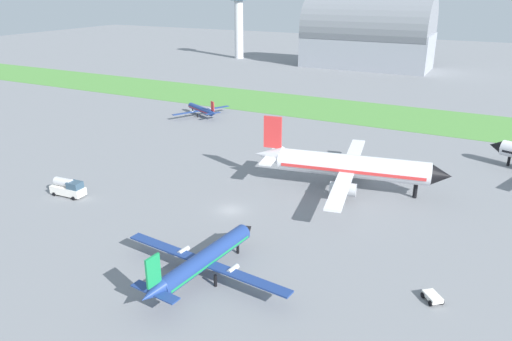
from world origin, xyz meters
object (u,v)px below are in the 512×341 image
(baggage_cart_near_gate, at_px, (432,297))
(control_tower, at_px, (239,19))
(airplane_taxiing_turboprop, at_px, (201,109))
(airplane_midfield_jet, at_px, (348,166))
(fuel_truck_midfield, at_px, (68,188))
(airplane_foreground_turboprop, at_px, (204,259))

(baggage_cart_near_gate, distance_m, control_tower, 208.61)
(airplane_taxiing_turboprop, bearing_deg, control_tower, -39.38)
(airplane_taxiing_turboprop, relative_size, baggage_cart_near_gate, 5.73)
(airplane_midfield_jet, distance_m, control_tower, 174.18)
(airplane_taxiing_turboprop, height_order, fuel_truck_midfield, airplane_taxiing_turboprop)
(baggage_cart_near_gate, height_order, fuel_truck_midfield, fuel_truck_midfield)
(control_tower, bearing_deg, airplane_foreground_turboprop, -62.28)
(baggage_cart_near_gate, bearing_deg, airplane_taxiing_turboprop, 9.59)
(control_tower, bearing_deg, fuel_truck_midfield, -71.07)
(airplane_taxiing_turboprop, distance_m, baggage_cart_near_gate, 95.24)
(airplane_foreground_turboprop, height_order, control_tower, control_tower)
(airplane_midfield_jet, height_order, fuel_truck_midfield, airplane_midfield_jet)
(airplane_foreground_turboprop, distance_m, fuel_truck_midfield, 37.82)
(fuel_truck_midfield, bearing_deg, airplane_taxiing_turboprop, 96.43)
(airplane_midfield_jet, bearing_deg, airplane_taxiing_turboprop, 138.80)
(airplane_midfield_jet, distance_m, baggage_cart_near_gate, 34.46)
(airplane_taxiing_turboprop, xyz_separation_m, control_tower, (-47.46, 108.14, 17.33))
(airplane_midfield_jet, xyz_separation_m, fuel_truck_midfield, (-43.94, -25.64, -3.06))
(airplane_foreground_turboprop, bearing_deg, airplane_taxiing_turboprop, 39.70)
(airplane_foreground_turboprop, xyz_separation_m, control_tower, (-93.35, 177.65, 16.54))
(airplane_foreground_turboprop, relative_size, control_tower, 0.79)
(baggage_cart_near_gate, xyz_separation_m, control_tower, (-120.48, 169.26, 18.77))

